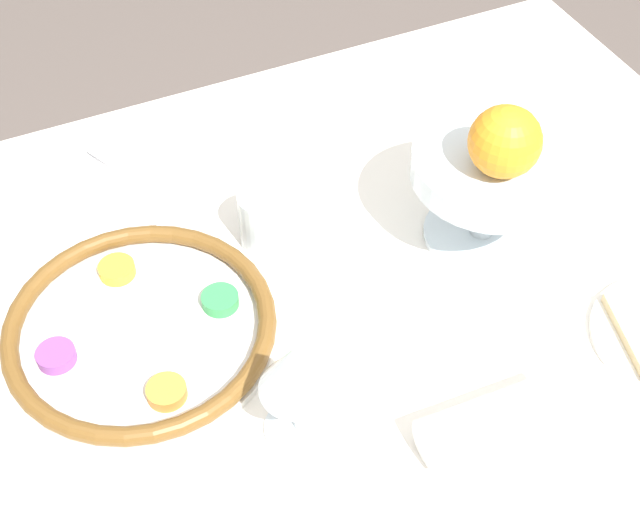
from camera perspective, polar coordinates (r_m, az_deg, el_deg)
dining_table at (r=1.27m, az=2.34°, el=-14.95°), size 1.13×0.98×0.73m
seder_plate at (r=0.97m, az=-11.41°, el=-4.31°), size 0.29×0.29×0.03m
wine_glass at (r=0.81m, az=-1.49°, el=-7.16°), size 0.07×0.07×0.14m
fruit_stand at (r=1.01m, az=10.92°, el=5.24°), size 0.18×0.18×0.13m
orange_fruit at (r=0.95m, az=11.76°, el=7.43°), size 0.08×0.08×0.08m
napkin_roll at (r=0.89m, az=10.95°, el=-10.00°), size 0.15×0.06×0.05m
cup_near at (r=1.03m, az=-3.49°, el=2.70°), size 0.06×0.06×0.07m
fork_left at (r=1.14m, az=-12.92°, el=4.67°), size 0.09×0.17×0.01m
fork_right at (r=1.15m, az=-11.49°, el=5.12°), size 0.10×0.17×0.01m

